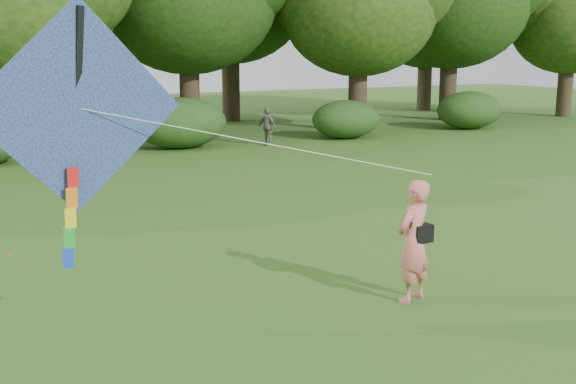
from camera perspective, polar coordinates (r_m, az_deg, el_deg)
ground at (r=10.41m, az=11.67°, el=-9.36°), size 100.00×100.00×0.00m
man_kite_flyer at (r=10.58m, az=9.87°, el=-3.84°), size 0.76×0.63×1.79m
bystander_right at (r=27.59m, az=-1.67°, el=5.19°), size 0.62×0.91×1.43m
crossbody_bag at (r=10.60m, az=10.49°, el=-3.17°), size 0.43×0.20×0.71m
flying_kite at (r=9.33m, az=-16.25°, el=6.15°), size 6.02×1.51×3.38m
shrub_band at (r=25.73m, az=-16.06°, el=4.63°), size 39.15×3.22×1.88m
fallen_leaves at (r=14.74m, az=-1.71°, el=-2.97°), size 12.00×14.54×0.01m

